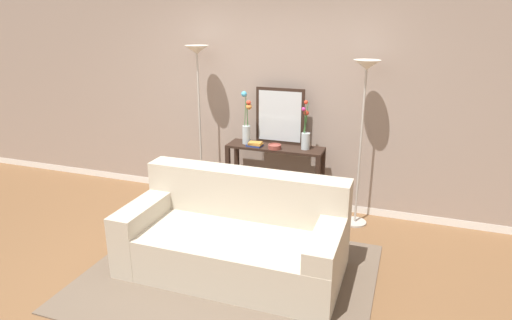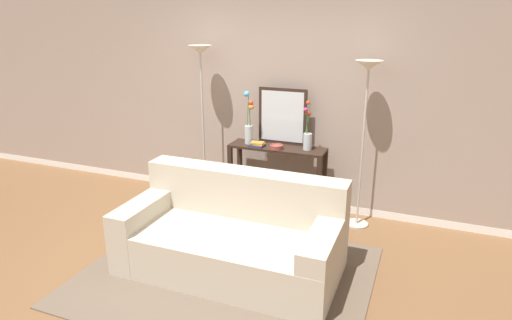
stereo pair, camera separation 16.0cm
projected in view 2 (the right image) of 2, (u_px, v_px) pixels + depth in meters
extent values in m
cube|color=brown|center=(192.00, 279.00, 4.07)|extent=(16.00, 16.00, 0.02)
cube|color=white|center=(268.00, 195.00, 5.82)|extent=(12.00, 0.15, 0.09)
cube|color=gray|center=(269.00, 90.00, 5.38)|extent=(12.00, 0.14, 2.65)
cube|color=brown|center=(226.00, 275.00, 4.10)|extent=(2.58, 2.05, 0.01)
cube|color=#BCB29E|center=(230.00, 251.00, 4.12)|extent=(2.01, 0.99, 0.42)
cube|color=#BCB29E|center=(245.00, 193.00, 4.30)|extent=(2.00, 0.27, 0.46)
cube|color=#BCB29E|center=(149.00, 226.00, 4.40)|extent=(0.24, 0.99, 0.60)
cube|color=#BCB29E|center=(324.00, 261.00, 3.79)|extent=(0.24, 0.99, 0.60)
cube|color=black|center=(277.00, 148.00, 5.18)|extent=(1.14, 0.33, 0.03)
cube|color=black|center=(276.00, 200.00, 5.39)|extent=(1.05, 0.28, 0.01)
cube|color=black|center=(230.00, 179.00, 5.37)|extent=(0.05, 0.05, 0.80)
cube|color=black|center=(318.00, 191.00, 4.99)|extent=(0.05, 0.05, 0.80)
cube|color=black|center=(240.00, 171.00, 5.62)|extent=(0.05, 0.05, 0.80)
cube|color=black|center=(324.00, 183.00, 5.24)|extent=(0.05, 0.05, 0.80)
cylinder|color=#B7B2A8|center=(206.00, 199.00, 5.77)|extent=(0.26, 0.26, 0.02)
cylinder|color=#B7B2A8|center=(203.00, 130.00, 5.47)|extent=(0.02, 0.02, 1.83)
cone|color=silver|center=(200.00, 50.00, 5.17)|extent=(0.28, 0.28, 0.10)
cylinder|color=#B7B2A8|center=(356.00, 224.00, 5.09)|extent=(0.26, 0.26, 0.02)
cylinder|color=#B7B2A8|center=(362.00, 151.00, 4.81)|extent=(0.02, 0.02, 1.73)
cone|color=silver|center=(369.00, 65.00, 4.52)|extent=(0.28, 0.28, 0.10)
cube|color=black|center=(282.00, 116.00, 5.18)|extent=(0.58, 0.02, 0.66)
cube|color=silver|center=(282.00, 117.00, 5.17)|extent=(0.51, 0.01, 0.59)
cylinder|color=silver|center=(249.00, 135.00, 5.26)|extent=(0.09, 0.09, 0.22)
cylinder|color=#3D7538|center=(250.00, 114.00, 5.17)|extent=(0.01, 0.04, 0.28)
sphere|color=#E1412B|center=(251.00, 103.00, 5.12)|extent=(0.05, 0.05, 0.05)
cylinder|color=#3D7538|center=(248.00, 110.00, 5.17)|extent=(0.02, 0.03, 0.37)
sphere|color=#4CB7E5|center=(247.00, 94.00, 5.13)|extent=(0.07, 0.07, 0.07)
cylinder|color=#3D7538|center=(250.00, 116.00, 5.18)|extent=(0.01, 0.02, 0.23)
sphere|color=#E28D3F|center=(251.00, 107.00, 5.14)|extent=(0.07, 0.07, 0.07)
cylinder|color=silver|center=(308.00, 142.00, 5.03)|extent=(0.10, 0.10, 0.19)
cylinder|color=#3D7538|center=(307.00, 122.00, 4.95)|extent=(0.01, 0.02, 0.27)
sphere|color=#D2337F|center=(306.00, 110.00, 4.91)|extent=(0.04, 0.04, 0.04)
cylinder|color=#3D7538|center=(308.00, 124.00, 4.97)|extent=(0.03, 0.02, 0.22)
sphere|color=red|center=(308.00, 113.00, 4.96)|extent=(0.06, 0.06, 0.06)
cylinder|color=#3D7538|center=(308.00, 118.00, 4.96)|extent=(0.04, 0.03, 0.34)
sphere|color=red|center=(308.00, 103.00, 4.92)|extent=(0.04, 0.04, 0.04)
cylinder|color=brown|center=(276.00, 147.00, 5.07)|extent=(0.15, 0.15, 0.04)
torus|color=brown|center=(277.00, 145.00, 5.06)|extent=(0.15, 0.15, 0.01)
cube|color=navy|center=(257.00, 145.00, 5.18)|extent=(0.18, 0.14, 0.02)
cube|color=#B77F33|center=(258.00, 144.00, 5.17)|extent=(0.16, 0.12, 0.01)
cube|color=#B77F33|center=(257.00, 143.00, 5.16)|extent=(0.16, 0.12, 0.02)
cube|color=#236033|center=(243.00, 202.00, 5.57)|extent=(0.04, 0.16, 0.11)
cube|color=#1E7075|center=(245.00, 202.00, 5.56)|extent=(0.03, 0.15, 0.11)
cube|color=slate|center=(248.00, 202.00, 5.54)|extent=(0.05, 0.15, 0.13)
cube|color=tan|center=(251.00, 203.00, 5.53)|extent=(0.03, 0.14, 0.11)
cube|color=#B77F33|center=(254.00, 203.00, 5.51)|extent=(0.05, 0.17, 0.12)
cube|color=#BC3328|center=(258.00, 204.00, 5.50)|extent=(0.05, 0.13, 0.11)
cube|color=navy|center=(262.00, 204.00, 5.48)|extent=(0.04, 0.15, 0.13)
cube|color=#6B3360|center=(265.00, 205.00, 5.47)|extent=(0.03, 0.18, 0.12)
cube|color=gold|center=(268.00, 206.00, 5.45)|extent=(0.06, 0.15, 0.12)
cube|color=#2D2D33|center=(273.00, 207.00, 5.43)|extent=(0.05, 0.16, 0.11)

